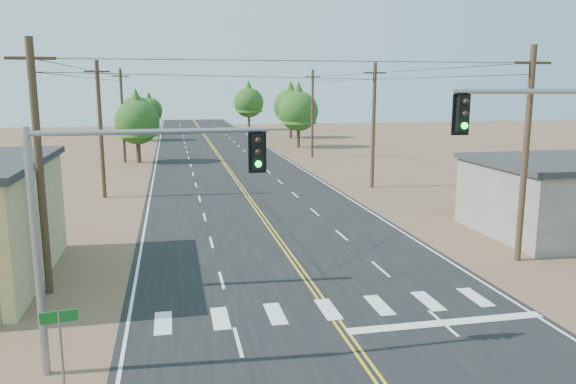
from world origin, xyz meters
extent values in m
cube|color=black|center=(0.00, 30.00, 0.01)|extent=(15.00, 200.00, 0.02)
cylinder|color=gray|center=(-11.50, 9.00, 0.75)|extent=(0.06, 0.06, 1.50)
cylinder|color=#4C3826|center=(-10.50, 12.00, 5.00)|extent=(0.30, 0.30, 10.00)
cube|color=#4C3826|center=(-10.50, 12.00, 9.20)|extent=(1.80, 0.12, 0.12)
cylinder|color=#4C3826|center=(-10.50, 32.00, 5.00)|extent=(0.30, 0.30, 10.00)
cube|color=#4C3826|center=(-10.50, 32.00, 9.20)|extent=(1.80, 0.12, 0.12)
cylinder|color=#4C3826|center=(-10.50, 52.00, 5.00)|extent=(0.30, 0.30, 10.00)
cube|color=#4C3826|center=(-10.50, 52.00, 9.20)|extent=(1.80, 0.12, 0.12)
cylinder|color=#4C3826|center=(10.50, 12.00, 5.00)|extent=(0.30, 0.30, 10.00)
cube|color=#4C3826|center=(10.50, 12.00, 9.20)|extent=(1.80, 0.12, 0.12)
cylinder|color=#4C3826|center=(10.50, 32.00, 5.00)|extent=(0.30, 0.30, 10.00)
cube|color=#4C3826|center=(10.50, 32.00, 9.20)|extent=(1.80, 0.12, 0.12)
cylinder|color=#4C3826|center=(10.50, 52.00, 5.00)|extent=(0.30, 0.30, 10.00)
cube|color=#4C3826|center=(10.50, 52.00, 9.20)|extent=(1.80, 0.12, 0.12)
cylinder|color=gray|center=(-9.25, 5.12, 3.42)|extent=(0.23, 0.23, 6.83)
cylinder|color=gray|center=(-9.25, 5.12, 6.83)|extent=(0.18, 0.18, 0.59)
cylinder|color=gray|center=(-5.99, 5.17, 6.93)|extent=(6.53, 0.27, 0.16)
cube|color=black|center=(-3.02, 5.23, 6.30)|extent=(0.35, 0.30, 1.07)
sphere|color=black|center=(-3.02, 5.05, 6.64)|extent=(0.20, 0.20, 0.20)
sphere|color=black|center=(-3.02, 5.05, 6.30)|extent=(0.20, 0.20, 0.20)
sphere|color=#0CE533|center=(-3.02, 5.05, 5.96)|extent=(0.20, 0.20, 0.20)
cylinder|color=gray|center=(6.93, 6.27, 8.00)|extent=(6.27, 0.68, 0.18)
cube|color=black|center=(4.14, 6.50, 7.27)|extent=(0.42, 0.37, 1.24)
sphere|color=black|center=(4.16, 6.29, 7.66)|extent=(0.23, 0.23, 0.23)
sphere|color=black|center=(4.16, 6.29, 7.27)|extent=(0.23, 0.23, 0.23)
sphere|color=#0CE533|center=(4.16, 6.29, 6.88)|extent=(0.23, 0.23, 0.23)
cylinder|color=gray|center=(-8.27, 2.53, 1.44)|extent=(0.07, 0.07, 2.87)
cube|color=#0D611A|center=(-8.27, 2.53, 2.76)|extent=(0.86, 0.15, 0.29)
cylinder|color=#3F2D1E|center=(-9.00, 51.49, 1.43)|extent=(0.48, 0.48, 2.86)
cone|color=#1A4413|center=(-9.00, 51.49, 5.40)|extent=(4.45, 4.45, 5.08)
sphere|color=#1A4413|center=(-9.00, 51.49, 4.37)|extent=(4.77, 4.77, 4.77)
cylinder|color=#3F2D1E|center=(-10.48, 77.04, 1.42)|extent=(0.43, 0.43, 2.84)
cone|color=#1A4413|center=(-10.48, 77.04, 5.36)|extent=(4.41, 4.41, 5.04)
sphere|color=#1A4413|center=(-10.48, 77.04, 4.33)|extent=(4.73, 4.73, 4.73)
cylinder|color=#3F2D1E|center=(-9.00, 89.15, 1.32)|extent=(0.47, 0.47, 2.63)
cone|color=#1A4413|center=(-9.00, 89.15, 4.98)|extent=(4.10, 4.10, 4.68)
sphere|color=#1A4413|center=(-9.00, 89.15, 4.03)|extent=(4.39, 4.39, 4.39)
cylinder|color=#3F2D1E|center=(11.35, 62.93, 1.59)|extent=(0.45, 0.45, 3.17)
cone|color=#1A4413|center=(11.35, 62.93, 5.99)|extent=(4.94, 4.94, 5.64)
sphere|color=#1A4413|center=(11.35, 62.93, 4.85)|extent=(5.29, 5.29, 5.29)
cylinder|color=#3F2D1E|center=(13.26, 76.93, 1.63)|extent=(0.48, 0.48, 3.26)
cone|color=#1A4413|center=(13.26, 76.93, 6.16)|extent=(5.07, 5.07, 5.80)
sphere|color=#1A4413|center=(13.26, 76.93, 4.98)|extent=(5.43, 5.43, 5.43)
cylinder|color=#3F2D1E|center=(9.00, 94.72, 1.67)|extent=(0.44, 0.44, 3.33)
cone|color=#1A4413|center=(9.00, 94.72, 6.30)|extent=(5.19, 5.19, 5.93)
sphere|color=#1A4413|center=(9.00, 94.72, 5.09)|extent=(5.56, 5.56, 5.56)
camera|label=1|loc=(-5.47, -10.94, 8.19)|focal=35.00mm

